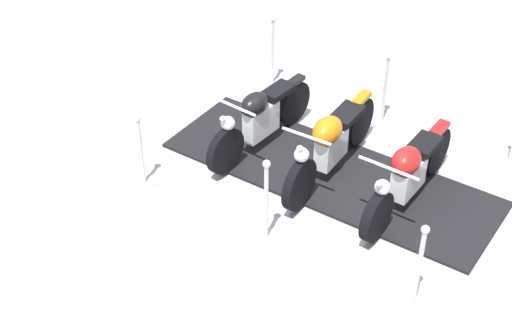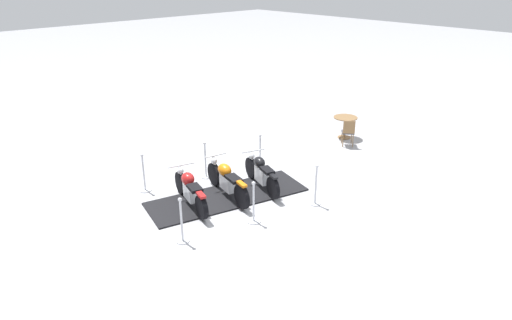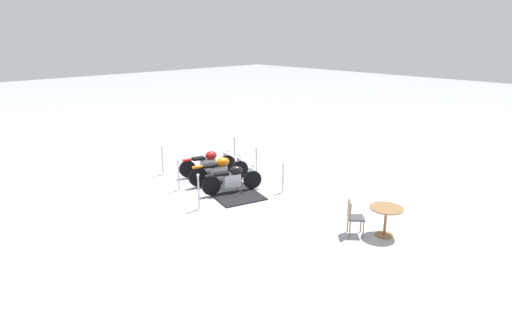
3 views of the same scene
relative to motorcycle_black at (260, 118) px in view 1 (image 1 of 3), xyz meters
The scene contains 10 objects.
ground_plane 1.16m from the motorcycle_black, 13.22° to the right, with size 80.00×80.00×0.00m, color #B2B2B7.
display_platform 1.15m from the motorcycle_black, 13.22° to the right, with size 4.29×1.45×0.04m, color black.
motorcycle_black is the anchor object (origin of this frame).
motorcycle_copper 1.05m from the motorcycle_black, 15.09° to the right, with size 0.77×2.20×0.96m.
motorcycle_maroon 2.09m from the motorcycle_black, 15.05° to the right, with size 0.89×2.10×0.90m.
stanchion_right_front 1.63m from the motorcycle_black, 133.56° to the right, with size 0.31×0.31×1.02m.
stanchion_left_mid 1.83m from the motorcycle_black, 39.92° to the left, with size 0.35×0.35×1.08m.
stanchion_right_mid 1.77m from the motorcycle_black, 68.73° to the right, with size 0.32×0.32×1.11m.
stanchion_right_rear 3.21m from the motorcycle_black, 41.44° to the right, with size 0.33×0.33×1.09m.
stanchion_left_front 1.68m from the motorcycle_black, 102.46° to the left, with size 0.28×0.28×1.12m.
Camera 1 is at (1.66, -7.62, 5.95)m, focal length 54.00 mm.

